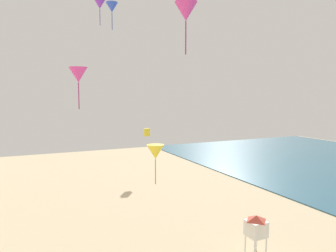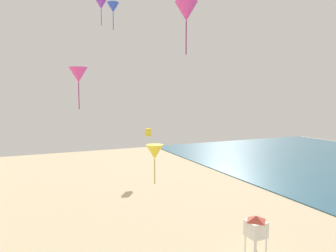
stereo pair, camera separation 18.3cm
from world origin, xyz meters
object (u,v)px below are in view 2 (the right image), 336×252
Objects in this scene: lifeguard_stand at (256,227)px; kite_magenta_delta_2 at (186,12)px; kite_yellow_delta at (155,152)px; kite_magenta_delta at (78,75)px; kite_yellow_box at (148,132)px; kite_purple_delta at (101,4)px; kite_blue_delta at (113,8)px.

lifeguard_stand is 16.24m from kite_magenta_delta_2.
lifeguard_stand is at bearing -2.56° from kite_yellow_delta.
lifeguard_stand is 0.95× the size of kite_magenta_delta.
kite_yellow_box is at bearing 70.36° from kite_yellow_delta.
kite_purple_delta reaches higher than kite_yellow_delta.
kite_purple_delta reaches higher than kite_blue_delta.
kite_purple_delta is 3.26m from kite_blue_delta.
kite_yellow_delta is at bearing -128.64° from kite_magenta_delta_2.
kite_yellow_box is at bearing 77.03° from lifeguard_stand.
kite_yellow_box is (7.86, 22.04, -1.54)m from kite_yellow_delta.
kite_purple_delta reaches higher than kite_yellow_box.
kite_magenta_delta is 0.93× the size of kite_blue_delta.
kite_magenta_delta reaches higher than kite_yellow_box.
kite_yellow_box is at bearing 1.41° from kite_purple_delta.
kite_yellow_delta is (-6.68, 0.30, 5.16)m from lifeguard_stand.
kite_blue_delta is at bearing -77.95° from kite_purple_delta.
kite_yellow_box reaches higher than lifeguard_stand.
kite_yellow_delta is 25.92m from kite_purple_delta.
kite_yellow_box is (5.79, 0.14, -15.26)m from kite_purple_delta.
kite_purple_delta is at bearing 72.64° from kite_magenta_delta.
kite_blue_delta is (5.75, 13.32, 8.32)m from kite_magenta_delta.
lifeguard_stand is 0.64× the size of kite_magenta_delta_2.
lifeguard_stand is at bearing -93.04° from kite_yellow_box.
lifeguard_stand is 26.47m from kite_blue_delta.
kite_magenta_delta is at bearing -107.36° from kite_purple_delta.
kite_magenta_delta reaches higher than lifeguard_stand.
lifeguard_stand is 0.87× the size of kite_purple_delta.
kite_yellow_delta reaches higher than lifeguard_stand.
kite_magenta_delta_2 is at bearing -78.10° from kite_purple_delta.
kite_blue_delta is 12.93m from kite_magenta_delta_2.
kite_magenta_delta_2 reaches higher than lifeguard_stand.
kite_yellow_box is (5.15, 3.15, -14.18)m from kite_blue_delta.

